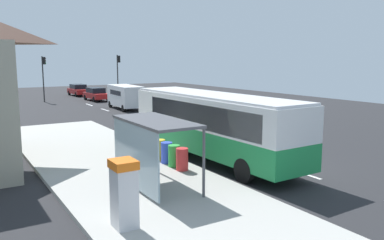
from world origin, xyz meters
The scene contains 21 objects.
ground_plane centered at (0.00, 14.00, -0.02)m, with size 56.00×92.00×0.04m, color #262628.
sidewalk_platform centered at (-6.40, 2.00, 0.09)m, with size 6.20×30.00×0.18m, color #ADAAA3.
lane_stripe_seg_1 centered at (0.25, -1.00, 0.01)m, with size 0.16×2.20×0.01m, color silver.
lane_stripe_seg_2 centered at (0.25, 4.00, 0.01)m, with size 0.16×2.20×0.01m, color silver.
lane_stripe_seg_3 centered at (0.25, 9.00, 0.01)m, with size 0.16×2.20×0.01m, color silver.
lane_stripe_seg_4 centered at (0.25, 14.00, 0.01)m, with size 0.16×2.20×0.01m, color silver.
lane_stripe_seg_5 centered at (0.25, 19.00, 0.01)m, with size 0.16×2.20×0.01m, color silver.
lane_stripe_seg_6 centered at (0.25, 24.00, 0.01)m, with size 0.16×2.20×0.01m, color silver.
lane_stripe_seg_7 centered at (0.25, 29.00, 0.01)m, with size 0.16×2.20×0.01m, color silver.
bus centered at (-1.71, 2.97, 1.84)m, with size 2.84×11.08×3.21m.
white_van centered at (2.20, 23.58, 1.34)m, with size 2.23×5.29×2.30m.
sedan_near centered at (2.30, 32.85, 0.79)m, with size 1.99×4.47×1.52m.
sedan_far centered at (2.30, 40.22, 0.79)m, with size 1.96×4.46×1.52m.
ticket_machine centered at (-8.47, -2.61, 1.17)m, with size 0.66×0.76×1.94m.
recycling_bin_red centered at (-4.20, 1.54, 0.66)m, with size 0.52×0.52×0.95m, color red.
recycling_bin_green centered at (-4.20, 2.24, 0.66)m, with size 0.52×0.52×0.95m, color green.
recycling_bin_blue centered at (-4.20, 2.94, 0.66)m, with size 0.52×0.52×0.95m, color blue.
recycling_bin_yellow centered at (-4.20, 3.64, 0.66)m, with size 0.52×0.52×0.95m, color yellow.
traffic_light_near_side centered at (5.50, 33.83, 3.53)m, with size 0.49×0.28×5.34m.
traffic_light_far_side centered at (-3.10, 34.63, 3.42)m, with size 0.49×0.28×5.16m.
bus_shelter centered at (-6.41, 0.16, 2.10)m, with size 1.80×4.00×2.50m.
Camera 1 is at (-12.41, -12.63, 4.87)m, focal length 37.10 mm.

